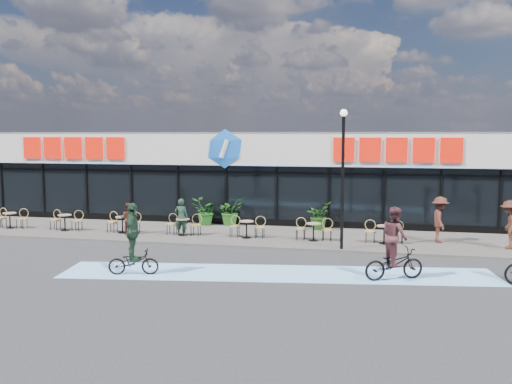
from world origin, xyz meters
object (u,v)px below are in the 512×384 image
potted_plant_left (205,212)px  pedestrian_b (440,219)px  patron_right (128,218)px  pedestrian_a (509,225)px  potted_plant_right (318,215)px  patron_left (181,217)px  potted_plant_mid (230,211)px  cyclist_a (394,251)px  lamp_post (343,167)px

potted_plant_left → pedestrian_b: bearing=-10.8°
patron_right → pedestrian_a: pedestrian_a is taller
potted_plant_right → patron_left: bearing=-153.3°
potted_plant_mid → cyclist_a: bearing=-48.0°
potted_plant_mid → patron_left: 3.39m
patron_left → potted_plant_right: bearing=-156.8°
pedestrian_b → cyclist_a: (-2.04, -5.94, -0.12)m
pedestrian_a → pedestrian_b: size_ratio=1.00×
potted_plant_left → cyclist_a: bearing=-42.7°
lamp_post → patron_left: 7.49m
lamp_post → patron_right: 9.79m
cyclist_a → pedestrian_a: bearing=49.1°
patron_left → pedestrian_b: size_ratio=0.86×
potted_plant_right → cyclist_a: size_ratio=0.56×
patron_left → pedestrian_b: (10.83, 0.80, 0.13)m
pedestrian_b → potted_plant_left: bearing=77.8°
patron_left → pedestrian_a: (13.29, 0.04, 0.13)m
lamp_post → potted_plant_left: (-6.82, 4.18, -2.50)m
lamp_post → potted_plant_mid: size_ratio=3.92×
patron_left → pedestrian_a: pedestrian_a is taller
potted_plant_right → pedestrian_a: (7.60, -2.82, 0.30)m
potted_plant_right → patron_left: (-5.69, -2.86, 0.17)m
pedestrian_a → potted_plant_mid: bearing=-97.1°
potted_plant_left → potted_plant_mid: 1.26m
pedestrian_a → patron_left: bearing=-82.5°
lamp_post → potted_plant_left: 8.38m
potted_plant_mid → pedestrian_a: pedestrian_a is taller
potted_plant_mid → pedestrian_a: (11.89, -3.05, 0.26)m
potted_plant_mid → pedestrian_a: size_ratio=0.72×
potted_plant_mid → patron_left: size_ratio=0.84×
potted_plant_right → pedestrian_b: size_ratio=0.68×
lamp_post → pedestrian_b: 4.93m
potted_plant_left → pedestrian_b: pedestrian_b is taller
patron_left → cyclist_a: bearing=146.3°
patron_right → pedestrian_a: (15.70, 0.21, 0.24)m
pedestrian_b → cyclist_a: bearing=159.7°
patron_left → patron_right: 2.43m
cyclist_a → pedestrian_b: bearing=71.1°
potted_plant_mid → potted_plant_right: potted_plant_mid is taller
lamp_post → patron_right: lamp_post is taller
potted_plant_mid → cyclist_a: size_ratio=0.59×
pedestrian_a → pedestrian_b: 2.57m
potted_plant_left → patron_right: patron_right is taller
pedestrian_b → cyclist_a: cyclist_a is taller
potted_plant_right → patron_left: size_ratio=0.79×
lamp_post → pedestrian_a: lamp_post is taller
potted_plant_mid → potted_plant_right: (4.29, -0.23, -0.04)m
patron_right → pedestrian_b: pedestrian_b is taller
lamp_post → patron_left: size_ratio=3.30×
pedestrian_a → pedestrian_b: bearing=-100.0°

